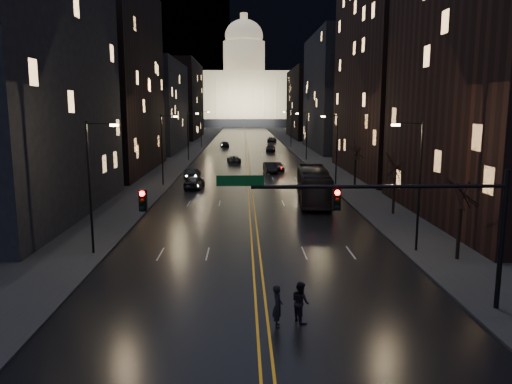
{
  "coord_description": "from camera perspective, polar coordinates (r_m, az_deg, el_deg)",
  "views": [
    {
      "loc": [
        -0.87,
        -22.78,
        9.85
      ],
      "look_at": [
        0.01,
        10.37,
        4.2
      ],
      "focal_mm": 35.0,
      "sensor_mm": 36.0,
      "label": 1
    }
  ],
  "objects": [
    {
      "name": "receding_car_d",
      "position": [
        142.11,
        1.82,
        6.0
      ],
      "size": [
        2.84,
        5.71,
        1.56
      ],
      "primitive_type": "imported",
      "rotation": [
        0.0,
        0.0,
        -0.05
      ],
      "color": "black",
      "rests_on": "ground"
    },
    {
      "name": "oncoming_car_c",
      "position": [
        89.68,
        -2.56,
        3.76
      ],
      "size": [
        2.73,
        4.89,
        1.29
      ],
      "primitive_type": "imported",
      "rotation": [
        0.0,
        0.0,
        3.27
      ],
      "color": "black",
      "rests_on": "ground"
    },
    {
      "name": "building_right_near",
      "position": [
        48.1,
        26.07,
        11.27
      ],
      "size": [
        12.0,
        26.0,
        24.0
      ],
      "primitive_type": "cube",
      "color": "black",
      "rests_on": "ground"
    },
    {
      "name": "streetlamp_right_far",
      "position": [
        93.64,
        5.69,
        6.7
      ],
      "size": [
        2.13,
        0.25,
        9.0
      ],
      "color": "black",
      "rests_on": "ground"
    },
    {
      "name": "receding_car_b",
      "position": [
        77.87,
        2.42,
        2.98
      ],
      "size": [
        2.2,
        4.81,
        1.6
      ],
      "primitive_type": "imported",
      "rotation": [
        0.0,
        0.0,
        0.07
      ],
      "color": "black",
      "rests_on": "ground"
    },
    {
      "name": "building_left_far",
      "position": [
        116.54,
        -11.63,
        9.54
      ],
      "size": [
        12.0,
        34.0,
        20.0
      ],
      "primitive_type": "cube",
      "color": "black",
      "rests_on": "ground"
    },
    {
      "name": "pedestrian_b",
      "position": [
        23.68,
        5.11,
        -12.4
      ],
      "size": [
        0.87,
        1.07,
        1.94
      ],
      "primitive_type": "imported",
      "rotation": [
        0.0,
        0.0,
        2.01
      ],
      "color": "black",
      "rests_on": "ground"
    },
    {
      "name": "building_right_tall",
      "position": [
        76.55,
        15.73,
        16.18
      ],
      "size": [
        12.0,
        30.0,
        38.0
      ],
      "primitive_type": "cube",
      "color": "black",
      "rests_on": "ground"
    },
    {
      "name": "building_right_dist",
      "position": [
        164.25,
        6.23,
        10.01
      ],
      "size": [
        12.0,
        40.0,
        22.0
      ],
      "primitive_type": "cube",
      "color": "black",
      "rests_on": "ground"
    },
    {
      "name": "bus",
      "position": [
        52.52,
        6.61,
        0.77
      ],
      "size": [
        3.98,
        13.02,
        3.57
      ],
      "primitive_type": "imported",
      "rotation": [
        0.0,
        0.0,
        -0.08
      ],
      "color": "black",
      "rests_on": "ground"
    },
    {
      "name": "streetlamp_right_mid",
      "position": [
        64.04,
        9.04,
        5.28
      ],
      "size": [
        2.13,
        0.25,
        9.0
      ],
      "color": "black",
      "rests_on": "ground"
    },
    {
      "name": "tree_right_far",
      "position": [
        62.57,
        11.33,
        4.6
      ],
      "size": [
        2.4,
        2.4,
        6.65
      ],
      "color": "black",
      "rests_on": "ground"
    },
    {
      "name": "streetlamp_right_dist",
      "position": [
        123.43,
        3.95,
        7.43
      ],
      "size": [
        2.13,
        0.25,
        9.0
      ],
      "color": "black",
      "rests_on": "ground"
    },
    {
      "name": "streetlamp_left_dist",
      "position": [
        123.28,
        -6.19,
        7.39
      ],
      "size": [
        2.13,
        0.25,
        9.0
      ],
      "color": "black",
      "rests_on": "ground"
    },
    {
      "name": "tree_right_near",
      "position": [
        34.18,
        22.45,
        -0.03
      ],
      "size": [
        2.4,
        2.4,
        6.65
      ],
      "color": "black",
      "rests_on": "ground"
    },
    {
      "name": "capitol",
      "position": [
        272.88,
        -1.36,
        11.2
      ],
      "size": [
        90.0,
        50.0,
        58.5
      ],
      "color": "black",
      "rests_on": "ground"
    },
    {
      "name": "ground",
      "position": [
        24.84,
        0.64,
        -13.7
      ],
      "size": [
        900.0,
        900.0,
        0.0
      ],
      "primitive_type": "plane",
      "color": "black",
      "rests_on": "ground"
    },
    {
      "name": "streetlamp_right_near",
      "position": [
        35.13,
        17.93,
        1.4
      ],
      "size": [
        2.13,
        0.25,
        9.0
      ],
      "color": "black",
      "rests_on": "ground"
    },
    {
      "name": "building_right_mid",
      "position": [
        116.89,
        9.44,
        11.08
      ],
      "size": [
        12.0,
        34.0,
        26.0
      ],
      "primitive_type": "cube",
      "color": "black",
      "rests_on": "ground"
    },
    {
      "name": "sidewalk_left",
      "position": [
        153.66,
        -6.45,
        5.96
      ],
      "size": [
        8.0,
        320.0,
        0.16
      ],
      "primitive_type": "cube",
      "color": "black",
      "rests_on": "ground"
    },
    {
      "name": "building_left_dist",
      "position": [
        164.04,
        -8.71,
        10.31
      ],
      "size": [
        12.0,
        40.0,
        24.0
      ],
      "primitive_type": "cube",
      "color": "black",
      "rests_on": "ground"
    },
    {
      "name": "mountain_ridge",
      "position": [
        408.59,
        4.44,
        17.39
      ],
      "size": [
        520.0,
        60.0,
        130.0
      ],
      "primitive_type": "cube",
      "color": "black",
      "rests_on": "ground"
    },
    {
      "name": "tree_right_mid",
      "position": [
        47.19,
        15.61,
        2.83
      ],
      "size": [
        2.4,
        2.4,
        6.65
      ],
      "color": "black",
      "rests_on": "ground"
    },
    {
      "name": "road",
      "position": [
        153.1,
        -1.2,
        5.98
      ],
      "size": [
        20.0,
        320.0,
        0.02
      ],
      "primitive_type": "cube",
      "color": "black",
      "rests_on": "ground"
    },
    {
      "name": "streetlamp_left_far",
      "position": [
        93.44,
        -7.68,
        6.66
      ],
      "size": [
        2.13,
        0.25,
        9.0
      ],
      "color": "black",
      "rests_on": "ground"
    },
    {
      "name": "center_line",
      "position": [
        153.1,
        -1.2,
        5.98
      ],
      "size": [
        0.62,
        320.0,
        0.01
      ],
      "primitive_type": "cube",
      "color": "orange",
      "rests_on": "road"
    },
    {
      "name": "streetlamp_left_mid",
      "position": [
        63.75,
        -10.53,
        5.22
      ],
      "size": [
        2.13,
        0.25,
        9.0
      ],
      "color": "black",
      "rests_on": "ground"
    },
    {
      "name": "pedestrian_a",
      "position": [
        23.11,
        2.48,
        -12.92
      ],
      "size": [
        0.48,
        0.72,
        1.96
      ],
      "primitive_type": "imported",
      "rotation": [
        0.0,
        0.0,
        1.58
      ],
      "color": "black",
      "rests_on": "ground"
    },
    {
      "name": "oncoming_car_b",
      "position": [
        69.93,
        -7.27,
        2.1
      ],
      "size": [
        1.97,
        4.6,
        1.48
      ],
      "primitive_type": "imported",
      "rotation": [
        0.0,
        0.0,
        3.05
      ],
      "color": "black",
      "rests_on": "ground"
    },
    {
      "name": "receding_car_a",
      "position": [
        75.89,
        1.63,
        2.81
      ],
      "size": [
        2.13,
        4.98,
        1.6
      ],
      "primitive_type": "imported",
      "rotation": [
        0.0,
        0.0,
        0.09
      ],
      "color": "black",
      "rests_on": "ground"
    },
    {
      "name": "oncoming_car_a",
      "position": [
        61.34,
        -7.07,
        1.13
      ],
      "size": [
        2.48,
        5.01,
        1.64
      ],
      "primitive_type": "imported",
      "rotation": [
        0.0,
        0.0,
        3.03
      ],
      "color": "black",
      "rests_on": "ground"
    },
    {
      "name": "sidewalk_right",
      "position": [
        153.82,
        4.05,
        6.0
      ],
      "size": [
        8.0,
        320.0,
        0.16
      ],
      "primitive_type": "cube",
      "color": "black",
      "rests_on": "ground"
    },
    {
      "name": "oncoming_car_d",
      "position": [
        125.18,
        -3.61,
        5.47
      ],
      "size": [
        2.62,
        5.26,
        1.47
      ],
      "primitive_type": "imported",
      "rotation": [
        0.0,
        0.0,
        3.25
      ],
      "color": "black",
      "rests_on": "ground"
    },
    {
      "name": "receding_car_c",
      "position": [
        112.23,
        1.68,
        5.02
      ],
      "size": [
        2.43,
        5.36,
        1.52
      ],
      "primitive_type": "imported",
      "rotation": [
        0.0,
        0.0,
        -0.06
      ],
      "color": "black",
      "rests_on": "ground"
    },
    {
      "name": "building_left_near",
      "position": [
        49.11,
        -26.14,
        10.04
      ],
      "size": [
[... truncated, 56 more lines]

